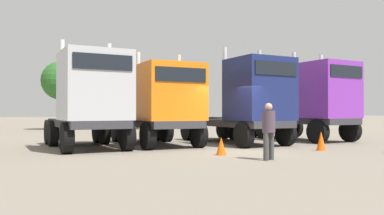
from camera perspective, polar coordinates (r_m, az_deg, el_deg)
ground at (r=14.98m, az=6.60°, el=-6.27°), size 200.00×200.00×0.00m
semi_truck_silver at (r=15.80m, az=-14.36°, el=1.26°), size 3.25×5.99×4.34m
semi_truck_orange at (r=16.75m, az=-4.10°, el=0.44°), size 3.11×6.11×4.03m
semi_truck_navy at (r=17.70m, az=8.32°, el=0.83°), size 3.33×6.55×4.35m
semi_truck_purple at (r=20.65m, az=17.54°, el=0.84°), size 3.48×6.53×4.45m
visitor_with_camera at (r=12.26m, az=11.03°, el=-2.79°), size 0.53×0.53×1.74m
traffic_cone_near at (r=13.50m, az=4.25°, el=-5.60°), size 0.36×0.36×0.61m
traffic_cone_mid at (r=15.85m, az=18.17°, el=-4.61°), size 0.36×0.36×0.73m
oak_far_left at (r=33.57m, az=-18.42°, el=3.66°), size 3.12×3.12×5.54m
oak_far_centre at (r=33.04m, az=-7.80°, el=3.63°), size 3.12×3.12×5.49m
oak_far_right at (r=37.67m, az=-2.47°, el=2.92°), size 3.74×3.74×5.67m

